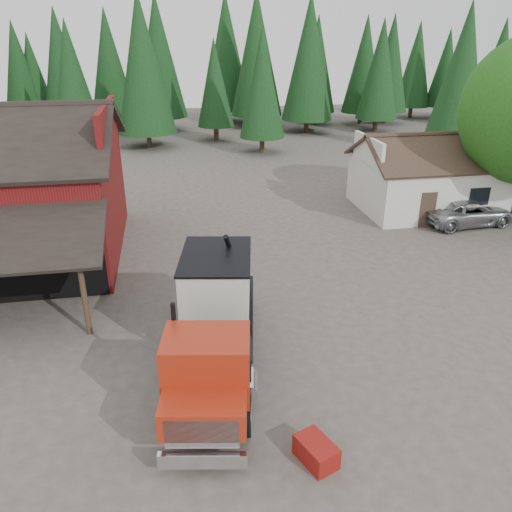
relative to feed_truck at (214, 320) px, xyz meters
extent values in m
plane|color=#4A433A|center=(1.32, 0.72, -1.82)|extent=(120.00, 120.00, 0.00)
cube|color=maroon|center=(-3.68, 10.72, 4.18)|extent=(0.25, 7.00, 2.00)
cylinder|color=#382619|center=(-4.28, 2.82, -0.42)|extent=(0.20, 0.20, 2.80)
cube|color=silver|center=(14.32, 13.72, -0.32)|extent=(8.00, 6.00, 3.00)
cube|color=#38281E|center=(14.32, 12.22, 1.93)|extent=(8.60, 3.42, 1.80)
cube|color=#38281E|center=(14.32, 15.22, 1.93)|extent=(8.60, 3.42, 1.80)
cube|color=silver|center=(10.32, 13.72, 1.93)|extent=(0.20, 4.20, 1.50)
cube|color=silver|center=(18.32, 13.72, 1.93)|extent=(0.20, 4.20, 1.50)
cube|color=#38281E|center=(12.82, 10.70, -0.82)|extent=(0.90, 0.06, 2.00)
cube|color=black|center=(15.82, 10.70, -0.22)|extent=(1.20, 0.06, 1.00)
sphere|color=#235012|center=(17.12, 11.52, 3.18)|extent=(4.40, 4.40, 4.40)
cylinder|color=#382619|center=(7.32, 30.72, -1.02)|extent=(0.44, 0.44, 1.60)
cone|color=#113317|center=(7.32, 30.72, 4.08)|extent=(3.96, 3.96, 9.00)
cylinder|color=#382619|center=(23.32, 26.72, -1.02)|extent=(0.44, 0.44, 1.60)
cone|color=#113317|center=(23.32, 26.72, 5.08)|extent=(4.84, 4.84, 11.00)
cylinder|color=#382619|center=(-2.68, 34.72, -1.02)|extent=(0.44, 0.44, 1.60)
cone|color=#113317|center=(-2.68, 34.72, 5.58)|extent=(5.28, 5.28, 12.00)
cylinder|color=black|center=(-1.47, -2.64, -1.30)|extent=(0.50, 1.08, 1.04)
cylinder|color=black|center=(0.48, -2.98, -1.30)|extent=(0.50, 1.08, 1.04)
cylinder|color=black|center=(-0.70, 1.82, -1.30)|extent=(0.50, 1.08, 1.04)
cylinder|color=black|center=(1.26, 1.48, -1.30)|extent=(0.50, 1.08, 1.04)
cylinder|color=black|center=(-0.47, 3.12, -1.30)|extent=(0.50, 1.08, 1.04)
cylinder|color=black|center=(1.48, 2.78, -1.30)|extent=(0.50, 1.08, 1.04)
cube|color=black|center=(0.02, 0.16, -0.92)|extent=(2.41, 8.17, 0.38)
cube|color=silver|center=(-0.75, -4.25, -1.30)|extent=(2.17, 0.54, 0.42)
cube|color=silver|center=(-0.73, -4.16, -0.55)|extent=(1.78, 0.40, 0.85)
cube|color=#9C2511|center=(-0.63, -3.60, -0.40)|extent=(2.30, 1.57, 0.80)
cube|color=#9C2511|center=(-0.42, -2.39, 0.11)|extent=(2.50, 1.97, 1.74)
cube|color=black|center=(-0.55, -3.14, 0.40)|extent=(1.96, 0.41, 0.85)
cylinder|color=black|center=(-1.21, -1.40, 0.63)|extent=(0.15, 0.15, 1.70)
cube|color=black|center=(-0.26, -1.47, 0.07)|extent=(2.30, 0.51, 1.51)
cube|color=black|center=(0.25, 1.46, -0.67)|extent=(3.31, 5.80, 0.15)
cube|color=beige|center=(0.25, 1.46, 0.73)|extent=(2.67, 3.44, 1.51)
cone|color=beige|center=(0.25, 1.46, -0.22)|extent=(2.40, 2.40, 0.66)
cube|color=black|center=(0.25, 1.46, 1.50)|extent=(2.78, 3.55, 0.08)
cylinder|color=black|center=(1.03, 2.67, 0.63)|extent=(1.03, 1.96, 2.88)
cube|color=#9C2511|center=(0.08, 3.79, -0.40)|extent=(0.69, 0.84, 0.42)
cylinder|color=silver|center=(0.75, -1.98, -1.02)|extent=(0.68, 1.02, 0.53)
imported|color=#9EA0A5|center=(15.32, 10.72, -1.10)|extent=(5.36, 2.79, 1.44)
cube|color=maroon|center=(2.10, -4.26, -1.52)|extent=(1.07, 1.28, 0.60)
camera|label=1|loc=(-1.04, -13.27, 8.14)|focal=35.00mm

